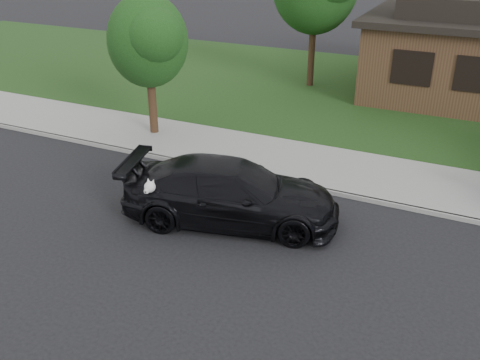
% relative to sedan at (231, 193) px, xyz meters
% --- Properties ---
extents(ground, '(120.00, 120.00, 0.00)m').
position_rel_sedan_xyz_m(ground, '(2.54, -1.09, -0.76)').
color(ground, black).
rests_on(ground, ground).
extents(sidewalk, '(60.00, 3.00, 0.12)m').
position_rel_sedan_xyz_m(sidewalk, '(2.54, 3.91, -0.70)').
color(sidewalk, gray).
rests_on(sidewalk, ground).
extents(curb, '(60.00, 0.12, 0.12)m').
position_rel_sedan_xyz_m(curb, '(2.54, 2.41, -0.70)').
color(curb, gray).
rests_on(curb, ground).
extents(lawn, '(60.00, 13.00, 0.13)m').
position_rel_sedan_xyz_m(lawn, '(2.54, 11.91, -0.70)').
color(lawn, '#193814').
rests_on(lawn, ground).
extents(sedan, '(5.61, 3.35, 1.52)m').
position_rel_sedan_xyz_m(sedan, '(0.00, 0.00, 0.00)').
color(sedan, black).
rests_on(sedan, ground).
extents(tree_2, '(2.73, 2.60, 4.59)m').
position_rel_sedan_xyz_m(tree_2, '(-4.84, 4.02, 2.50)').
color(tree_2, '#332114').
rests_on(tree_2, ground).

